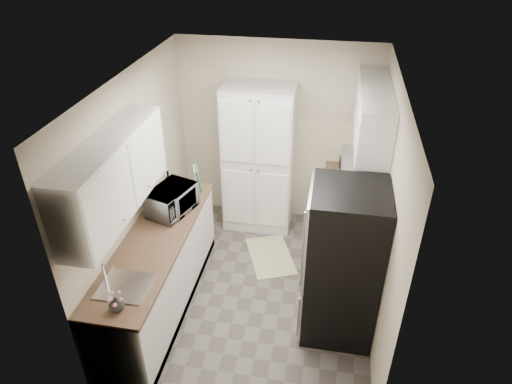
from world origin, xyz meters
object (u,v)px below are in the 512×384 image
wine_bottle (169,184)px  refrigerator (343,264)px  pantry_cabinet (259,160)px  electric_range (344,244)px  toaster_oven (353,167)px  microwave (172,200)px

wine_bottle → refrigerator: bearing=-22.1°
pantry_cabinet → electric_range: size_ratio=1.77×
electric_range → toaster_oven: (0.04, 0.91, 0.54)m
pantry_cabinet → electric_range: pantry_cabinet is taller
microwave → refrigerator: bearing=-86.5°
refrigerator → electric_range: bearing=87.5°
electric_range → microwave: (-1.93, -0.31, 0.59)m
electric_range → microwave: 2.05m
electric_range → wine_bottle: wine_bottle is taller
toaster_oven → electric_range: bearing=-105.8°
microwave → wine_bottle: bearing=42.1°
pantry_cabinet → refrigerator: pantry_cabinet is taller
pantry_cabinet → toaster_oven: bearing=-0.9°
pantry_cabinet → microwave: pantry_cabinet is taller
pantry_cabinet → toaster_oven: (1.22, -0.02, 0.02)m
electric_range → refrigerator: 0.88m
refrigerator → pantry_cabinet: bearing=123.5°
refrigerator → microwave: refrigerator is taller
electric_range → pantry_cabinet: bearing=141.8°
pantry_cabinet → microwave: (-0.76, -1.24, 0.07)m
wine_bottle → toaster_oven: wine_bottle is taller
toaster_oven → pantry_cabinet: bearing=166.1°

